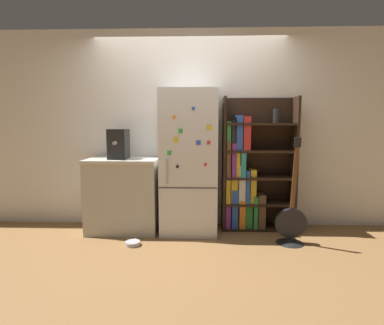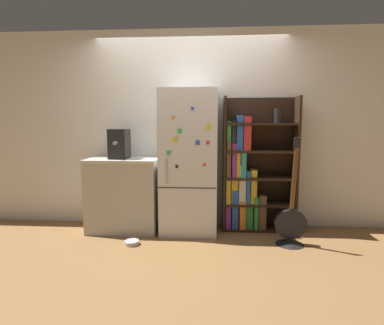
{
  "view_description": "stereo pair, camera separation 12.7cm",
  "coord_description": "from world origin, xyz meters",
  "px_view_note": "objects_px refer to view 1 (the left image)",
  "views": [
    {
      "loc": [
        0.16,
        -3.57,
        1.33
      ],
      "look_at": [
        0.04,
        0.15,
        0.89
      ],
      "focal_mm": 28.0,
      "sensor_mm": 36.0,
      "label": 1
    },
    {
      "loc": [
        0.29,
        -3.56,
        1.33
      ],
      "look_at": [
        0.04,
        0.15,
        0.89
      ],
      "focal_mm": 28.0,
      "sensor_mm": 36.0,
      "label": 2
    }
  ],
  "objects_px": {
    "guitar": "(291,229)",
    "pet_bowl": "(133,243)",
    "espresso_machine": "(119,144)",
    "refrigerator": "(189,162)",
    "bookshelf": "(249,174)"
  },
  "relations": [
    {
      "from": "bookshelf",
      "to": "pet_bowl",
      "type": "relative_size",
      "value": 10.06
    },
    {
      "from": "espresso_machine",
      "to": "guitar",
      "type": "xyz_separation_m",
      "value": [
        2.07,
        -0.37,
        -0.95
      ]
    },
    {
      "from": "espresso_machine",
      "to": "pet_bowl",
      "type": "height_order",
      "value": "espresso_machine"
    },
    {
      "from": "refrigerator",
      "to": "espresso_machine",
      "type": "distance_m",
      "value": 0.91
    },
    {
      "from": "refrigerator",
      "to": "guitar",
      "type": "xyz_separation_m",
      "value": [
        1.18,
        -0.38,
        -0.72
      ]
    },
    {
      "from": "espresso_machine",
      "to": "guitar",
      "type": "relative_size",
      "value": 0.3
    },
    {
      "from": "guitar",
      "to": "pet_bowl",
      "type": "bearing_deg",
      "value": -176.15
    },
    {
      "from": "espresso_machine",
      "to": "guitar",
      "type": "bearing_deg",
      "value": -10.06
    },
    {
      "from": "espresso_machine",
      "to": "pet_bowl",
      "type": "bearing_deg",
      "value": -61.34
    },
    {
      "from": "pet_bowl",
      "to": "bookshelf",
      "type": "bearing_deg",
      "value": 24.96
    },
    {
      "from": "pet_bowl",
      "to": "espresso_machine",
      "type": "bearing_deg",
      "value": 118.66
    },
    {
      "from": "refrigerator",
      "to": "espresso_machine",
      "type": "relative_size",
      "value": 4.79
    },
    {
      "from": "espresso_machine",
      "to": "pet_bowl",
      "type": "relative_size",
      "value": 2.19
    },
    {
      "from": "guitar",
      "to": "refrigerator",
      "type": "bearing_deg",
      "value": 162.33
    },
    {
      "from": "guitar",
      "to": "pet_bowl",
      "type": "height_order",
      "value": "guitar"
    }
  ]
}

